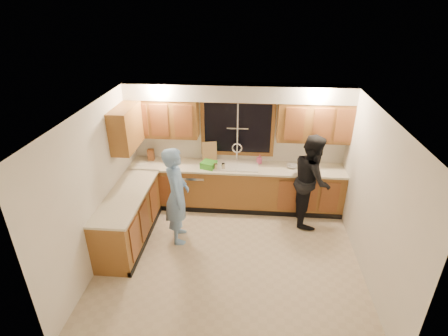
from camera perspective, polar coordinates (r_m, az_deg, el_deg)
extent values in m
plane|color=#C5B498|center=(6.02, 1.01, -14.39)|extent=(4.20, 4.20, 0.00)
plane|color=silver|center=(4.77, 1.24, 8.95)|extent=(4.20, 4.20, 0.00)
plane|color=white|center=(6.99, 2.18, 3.83)|extent=(4.20, 0.00, 4.20)
plane|color=white|center=(5.79, -20.12, -2.93)|extent=(0.00, 3.80, 3.80)
plane|color=white|center=(5.58, 23.24, -4.69)|extent=(0.00, 3.80, 3.80)
cube|color=#905D29|center=(7.07, 1.94, -3.18)|extent=(4.20, 0.60, 0.88)
cube|color=#905D29|center=(6.37, -15.27, -7.92)|extent=(0.60, 1.90, 0.88)
cube|color=beige|center=(6.85, 2.00, 0.11)|extent=(4.20, 0.63, 0.04)
cube|color=beige|center=(6.12, -15.65, -4.37)|extent=(0.63, 1.90, 0.04)
cube|color=#905D29|center=(6.84, -9.93, 8.09)|extent=(1.35, 0.33, 0.75)
cube|color=#905D29|center=(6.72, 14.52, 7.30)|extent=(1.35, 0.33, 0.75)
cube|color=#905D29|center=(6.44, -15.67, 6.32)|extent=(0.33, 0.90, 0.75)
cube|color=beige|center=(6.47, 2.27, 12.25)|extent=(4.20, 0.35, 0.30)
cube|color=black|center=(6.86, 2.23, 6.51)|extent=(1.30, 0.01, 1.00)
cube|color=#905D29|center=(6.68, 2.31, 10.80)|extent=(1.44, 0.03, 0.07)
cube|color=#905D29|center=(7.05, 2.15, 2.39)|extent=(1.44, 0.03, 0.07)
cube|color=#905D29|center=(6.91, -3.49, 6.64)|extent=(0.07, 0.03, 1.00)
cube|color=#905D29|center=(6.85, 7.99, 6.26)|extent=(0.07, 0.03, 1.00)
cube|color=silver|center=(6.85, 2.01, 0.39)|extent=(0.86, 0.52, 0.03)
cube|color=silver|center=(6.90, 0.25, -0.21)|extent=(0.38, 0.42, 0.18)
cube|color=silver|center=(6.88, 3.74, -0.35)|extent=(0.38, 0.42, 0.18)
cylinder|color=silver|center=(6.96, 2.12, 2.22)|extent=(0.04, 0.04, 0.28)
torus|color=silver|center=(6.91, 2.13, 3.28)|extent=(0.21, 0.03, 0.21)
cube|color=silver|center=(7.17, -4.87, -3.13)|extent=(0.60, 0.56, 0.82)
cube|color=silver|center=(5.93, -17.07, -10.89)|extent=(0.58, 0.75, 0.90)
imported|color=#74A1DC|center=(5.99, -7.71, -4.50)|extent=(0.54, 0.71, 1.76)
imported|color=black|center=(6.63, 14.10, -1.89)|extent=(0.67, 0.86, 1.75)
cube|color=brown|center=(7.21, -11.84, 2.14)|extent=(0.13, 0.11, 0.23)
cube|color=tan|center=(7.01, -2.38, 2.72)|extent=(0.31, 0.16, 0.39)
cube|color=#349025|center=(6.76, -2.51, 0.54)|extent=(0.33, 0.32, 0.12)
imported|color=#DB538A|center=(6.95, 5.78, 1.45)|extent=(0.11, 0.11, 0.19)
imported|color=silver|center=(6.91, 11.04, 0.30)|extent=(0.26, 0.26, 0.05)
cylinder|color=tan|center=(6.67, -1.40, 0.17)|extent=(0.09, 0.09, 0.13)
cylinder|color=tan|center=(6.68, -0.11, 0.23)|extent=(0.09, 0.09, 0.13)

